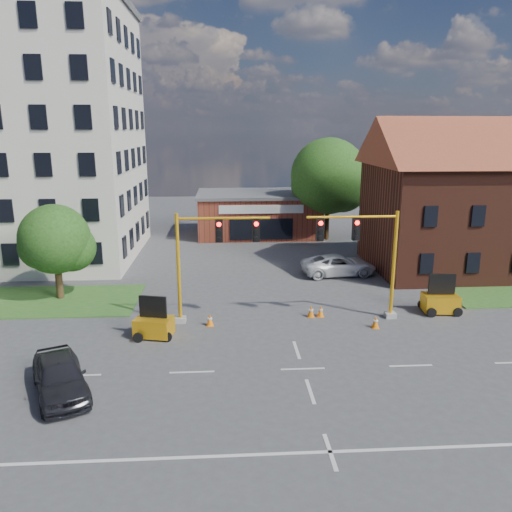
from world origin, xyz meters
name	(u,v)px	position (x,y,z in m)	size (l,w,h in m)	color
ground	(303,369)	(0.00, 0.00, 0.00)	(120.00, 120.00, 0.00)	#414143
lane_markings	(314,404)	(0.00, -3.00, 0.01)	(60.00, 36.00, 0.01)	silver
office_block	(17,132)	(-20.00, 21.90, 10.31)	(18.40, 15.40, 20.60)	beige
brick_shop	(258,213)	(0.00, 29.98, 2.16)	(12.40, 8.40, 4.30)	maroon
townhouse_row	(508,192)	(18.00, 16.00, 5.93)	(21.00, 11.00, 11.50)	#4F2317
tree_large	(332,179)	(6.87, 27.08, 5.91)	(7.62, 7.26, 9.80)	#312112
tree_nw_front	(59,242)	(-13.78, 10.58, 3.74)	(4.57, 4.35, 6.08)	#312112
signal_mast_west	(208,254)	(-4.36, 6.00, 3.92)	(5.30, 0.60, 6.20)	gray
signal_mast_east	(366,252)	(4.36, 6.00, 3.92)	(5.30, 0.60, 6.20)	gray
trailer_west	(154,325)	(-7.20, 4.05, 0.67)	(2.13, 1.68, 2.14)	#FFB015
trailer_east	(440,301)	(9.17, 6.59, 0.71)	(2.09, 1.49, 2.26)	#FFB015
cone_a	(210,320)	(-4.34, 5.39, 0.34)	(0.40, 0.40, 0.70)	orange
cone_b	(311,311)	(1.45, 6.35, 0.34)	(0.40, 0.40, 0.70)	orange
cone_c	(376,322)	(4.68, 4.51, 0.34)	(0.40, 0.40, 0.70)	orange
cone_d	(321,311)	(2.01, 6.36, 0.34)	(0.40, 0.40, 0.70)	orange
pickup_white	(339,265)	(4.94, 14.74, 0.76)	(2.52, 5.48, 1.52)	white
sedan_dark	(60,376)	(-10.24, -1.53, 0.81)	(1.91, 4.75, 1.62)	black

